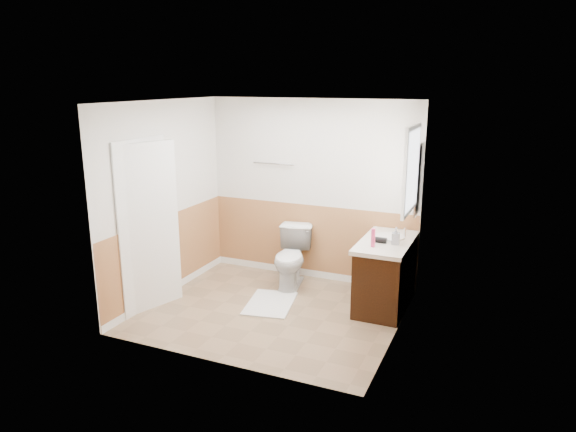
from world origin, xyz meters
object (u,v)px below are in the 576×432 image
at_px(toilet, 291,258).
at_px(soap_dispenser, 396,236).
at_px(bath_mat, 270,303).
at_px(lotion_bottle, 373,238).
at_px(vanity_cabinet, 385,276).

distance_m(toilet, soap_dispenser, 1.57).
bearing_deg(bath_mat, lotion_bottle, 10.15).
relative_size(bath_mat, soap_dispenser, 3.94).
bearing_deg(toilet, lotion_bottle, -31.45).
height_order(toilet, lotion_bottle, lotion_bottle).
xyz_separation_m(toilet, soap_dispenser, (1.44, -0.25, 0.55)).
bearing_deg(vanity_cabinet, toilet, 173.23).
height_order(vanity_cabinet, lotion_bottle, lotion_bottle).
relative_size(toilet, bath_mat, 1.00).
bearing_deg(vanity_cabinet, soap_dispenser, -38.02).
distance_m(vanity_cabinet, lotion_bottle, 0.64).
xyz_separation_m(bath_mat, soap_dispenser, (1.44, 0.43, 0.94)).
height_order(toilet, soap_dispenser, soap_dispenser).
height_order(lotion_bottle, soap_dispenser, lotion_bottle).
xyz_separation_m(vanity_cabinet, soap_dispenser, (0.12, -0.09, 0.55)).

